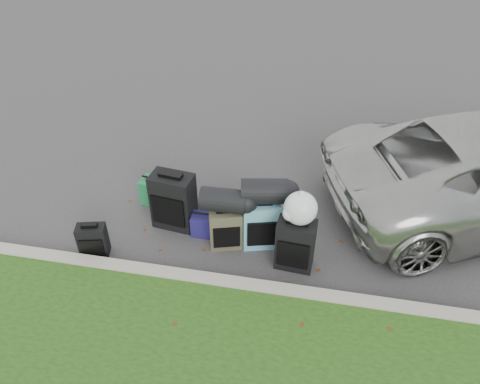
% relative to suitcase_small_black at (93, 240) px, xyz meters
% --- Properties ---
extents(ground, '(120.00, 120.00, 0.00)m').
position_rel_suitcase_small_black_xyz_m(ground, '(1.83, 0.73, -0.22)').
color(ground, '#383535').
rests_on(ground, ground).
extents(curb, '(120.00, 0.18, 0.15)m').
position_rel_suitcase_small_black_xyz_m(curb, '(1.83, -0.27, -0.15)').
color(curb, '#9E937F').
rests_on(curb, ground).
extents(suitcase_small_black, '(0.40, 0.28, 0.45)m').
position_rel_suitcase_small_black_xyz_m(suitcase_small_black, '(0.00, 0.00, 0.00)').
color(suitcase_small_black, black).
rests_on(suitcase_small_black, ground).
extents(suitcase_large_black_left, '(0.60, 0.40, 0.81)m').
position_rel_suitcase_small_black_xyz_m(suitcase_large_black_left, '(0.85, 0.75, 0.18)').
color(suitcase_large_black_left, black).
rests_on(suitcase_large_black_left, ground).
extents(suitcase_olive, '(0.47, 0.37, 0.57)m').
position_rel_suitcase_small_black_xyz_m(suitcase_olive, '(1.63, 0.47, 0.06)').
color(suitcase_olive, '#3D3A28').
rests_on(suitcase_olive, ground).
extents(suitcase_teal, '(0.53, 0.40, 0.68)m').
position_rel_suitcase_small_black_xyz_m(suitcase_teal, '(2.08, 0.58, 0.11)').
color(suitcase_teal, teal).
rests_on(suitcase_teal, ground).
extents(suitcase_large_black_right, '(0.48, 0.31, 0.70)m').
position_rel_suitcase_small_black_xyz_m(suitcase_large_black_right, '(2.55, 0.27, 0.12)').
color(suitcase_large_black_right, black).
rests_on(suitcase_large_black_right, ground).
extents(tote_green, '(0.38, 0.33, 0.39)m').
position_rel_suitcase_small_black_xyz_m(tote_green, '(0.40, 1.17, -0.03)').
color(tote_green, '#1C8243').
rests_on(tote_green, ground).
extents(tote_navy, '(0.30, 0.24, 0.31)m').
position_rel_suitcase_small_black_xyz_m(tote_navy, '(1.28, 0.63, -0.07)').
color(tote_navy, navy).
rests_on(tote_navy, ground).
extents(duffel_left, '(0.58, 0.32, 0.31)m').
position_rel_suitcase_small_black_xyz_m(duffel_left, '(1.61, 0.50, 0.50)').
color(duffel_left, black).
rests_on(duffel_left, suitcase_olive).
extents(duffel_right, '(0.62, 0.42, 0.32)m').
position_rel_suitcase_small_black_xyz_m(duffel_right, '(2.09, 0.63, 0.61)').
color(duffel_right, black).
rests_on(duffel_right, suitcase_teal).
extents(trash_bag, '(0.40, 0.40, 0.40)m').
position_rel_suitcase_small_black_xyz_m(trash_bag, '(2.56, 0.31, 0.67)').
color(trash_bag, white).
rests_on(trash_bag, suitcase_large_black_right).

